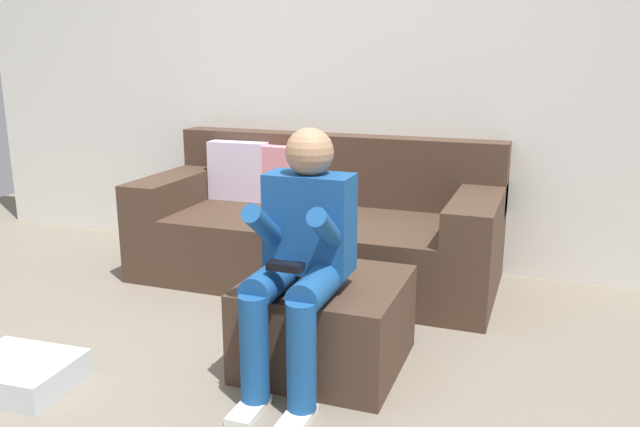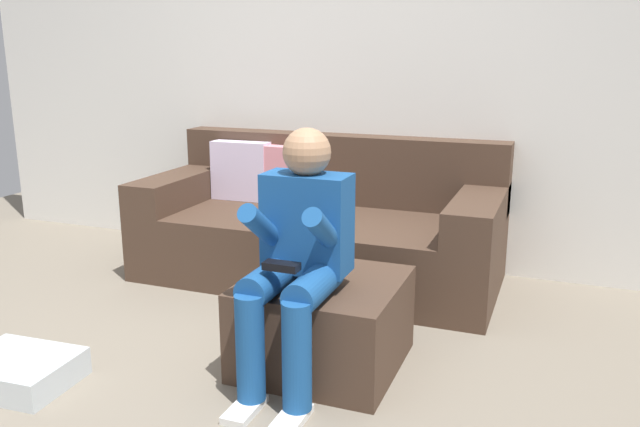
% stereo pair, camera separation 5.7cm
% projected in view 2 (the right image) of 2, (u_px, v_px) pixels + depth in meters
% --- Properties ---
extents(ground_plane, '(7.11, 7.11, 0.00)m').
position_uv_depth(ground_plane, '(159.00, 400.00, 2.60)').
color(ground_plane, slate).
extents(wall_back, '(5.47, 0.10, 2.46)m').
position_uv_depth(wall_back, '(336.00, 71.00, 4.18)').
color(wall_back, silver).
rests_on(wall_back, ground_plane).
extents(couch_sectional, '(2.14, 0.95, 0.84)m').
position_uv_depth(couch_sectional, '(319.00, 228.00, 3.98)').
color(couch_sectional, '#473326').
rests_on(couch_sectional, ground_plane).
extents(ottoman, '(0.66, 0.66, 0.40)m').
position_uv_depth(ottoman, '(323.00, 322.00, 2.85)').
color(ottoman, '#473326').
rests_on(ottoman, ground_plane).
extents(person_seated, '(0.36, 0.62, 1.06)m').
position_uv_depth(person_seated, '(297.00, 252.00, 2.60)').
color(person_seated, '#194C8C').
rests_on(person_seated, ground_plane).
extents(storage_bin, '(0.47, 0.38, 0.12)m').
position_uv_depth(storage_bin, '(19.00, 371.00, 2.71)').
color(storage_bin, silver).
rests_on(storage_bin, ground_plane).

